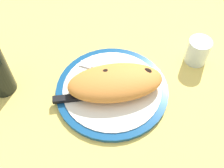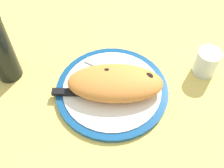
% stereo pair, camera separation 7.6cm
% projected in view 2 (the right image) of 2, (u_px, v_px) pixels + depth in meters
% --- Properties ---
extents(ground_plane, '(1.50, 1.50, 0.03)m').
position_uv_depth(ground_plane, '(112.00, 94.00, 0.80)').
color(ground_plane, '#EACC60').
extents(plate, '(0.32, 0.32, 0.02)m').
position_uv_depth(plate, '(112.00, 90.00, 0.78)').
color(plate, navy).
rests_on(plate, ground_plane).
extents(calzone, '(0.29, 0.20, 0.06)m').
position_uv_depth(calzone, '(115.00, 82.00, 0.75)').
color(calzone, orange).
rests_on(calzone, plate).
extents(fork, '(0.17, 0.05, 0.00)m').
position_uv_depth(fork, '(105.00, 67.00, 0.82)').
color(fork, silver).
rests_on(fork, plate).
extents(knife, '(0.23, 0.07, 0.01)m').
position_uv_depth(knife, '(80.00, 93.00, 0.76)').
color(knife, silver).
rests_on(knife, plate).
extents(water_glass, '(0.07, 0.07, 0.08)m').
position_uv_depth(water_glass, '(206.00, 63.00, 0.80)').
color(water_glass, silver).
rests_on(water_glass, ground_plane).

